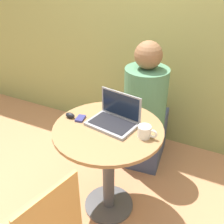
% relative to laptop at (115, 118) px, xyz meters
% --- Properties ---
extents(ground_plane, '(12.00, 12.00, 0.00)m').
position_rel_laptop_xyz_m(ground_plane, '(-0.02, -0.07, -0.81)').
color(ground_plane, tan).
extents(back_wall, '(7.00, 0.05, 2.60)m').
position_rel_laptop_xyz_m(back_wall, '(-0.02, 1.07, 0.49)').
color(back_wall, '#939956').
rests_on(back_wall, ground_plane).
extents(round_table, '(0.76, 0.76, 0.77)m').
position_rel_laptop_xyz_m(round_table, '(-0.02, -0.07, -0.25)').
color(round_table, '#4C4C51').
rests_on(round_table, ground_plane).
extents(laptop, '(0.36, 0.27, 0.21)m').
position_rel_laptop_xyz_m(laptop, '(0.00, 0.00, 0.00)').
color(laptop, gray).
rests_on(laptop, round_table).
extents(cell_phone, '(0.07, 0.09, 0.02)m').
position_rel_laptop_xyz_m(cell_phone, '(-0.24, -0.06, -0.04)').
color(cell_phone, navy).
rests_on(cell_phone, round_table).
extents(computer_mouse, '(0.07, 0.04, 0.04)m').
position_rel_laptop_xyz_m(computer_mouse, '(-0.32, -0.07, -0.02)').
color(computer_mouse, black).
rests_on(computer_mouse, round_table).
extents(coffee_cup, '(0.13, 0.09, 0.08)m').
position_rel_laptop_xyz_m(coffee_cup, '(0.24, -0.06, -0.00)').
color(coffee_cup, white).
rests_on(coffee_cup, round_table).
extents(person_seated, '(0.41, 0.59, 1.23)m').
position_rel_laptop_xyz_m(person_seated, '(0.03, 0.60, -0.31)').
color(person_seated, '#3D4766').
rests_on(person_seated, ground_plane).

